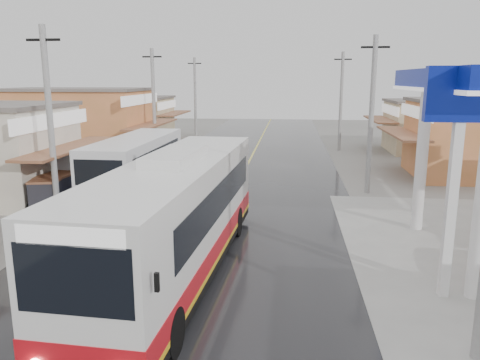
{
  "coord_description": "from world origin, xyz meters",
  "views": [
    {
      "loc": [
        2.92,
        -9.48,
        5.89
      ],
      "look_at": [
        1.08,
        7.59,
        2.15
      ],
      "focal_mm": 35.0,
      "sensor_mm": 36.0,
      "label": 1
    }
  ],
  "objects_px": {
    "second_bus": "(136,165)",
    "cyclist": "(87,237)",
    "tricycle_near": "(57,188)",
    "coach_bus": "(178,216)",
    "tyre_stack": "(44,228)",
    "tricycle_far": "(48,192)"
  },
  "relations": [
    {
      "from": "second_bus",
      "to": "cyclist",
      "type": "height_order",
      "value": "second_bus"
    },
    {
      "from": "second_bus",
      "to": "tricycle_near",
      "type": "height_order",
      "value": "second_bus"
    },
    {
      "from": "coach_bus",
      "to": "tyre_stack",
      "type": "relative_size",
      "value": 14.19
    },
    {
      "from": "cyclist",
      "to": "tricycle_near",
      "type": "height_order",
      "value": "cyclist"
    },
    {
      "from": "second_bus",
      "to": "tyre_stack",
      "type": "height_order",
      "value": "second_bus"
    },
    {
      "from": "coach_bus",
      "to": "tyre_stack",
      "type": "height_order",
      "value": "coach_bus"
    },
    {
      "from": "second_bus",
      "to": "tyre_stack",
      "type": "xyz_separation_m",
      "value": [
        -1.68,
        -6.14,
        -1.39
      ]
    },
    {
      "from": "tyre_stack",
      "to": "second_bus",
      "type": "bearing_deg",
      "value": 74.73
    },
    {
      "from": "cyclist",
      "to": "second_bus",
      "type": "bearing_deg",
      "value": 77.09
    },
    {
      "from": "second_bus",
      "to": "cyclist",
      "type": "distance_m",
      "value": 8.28
    },
    {
      "from": "tricycle_near",
      "to": "tricycle_far",
      "type": "xyz_separation_m",
      "value": [
        -0.03,
        -0.75,
        -0.01
      ]
    },
    {
      "from": "cyclist",
      "to": "tricycle_far",
      "type": "xyz_separation_m",
      "value": [
        -3.99,
        4.98,
        0.23
      ]
    },
    {
      "from": "tricycle_near",
      "to": "tricycle_far",
      "type": "relative_size",
      "value": 1.02
    },
    {
      "from": "coach_bus",
      "to": "tricycle_far",
      "type": "height_order",
      "value": "coach_bus"
    },
    {
      "from": "tricycle_near",
      "to": "tyre_stack",
      "type": "xyz_separation_m",
      "value": [
        1.32,
        -3.71,
        -0.68
      ]
    },
    {
      "from": "coach_bus",
      "to": "tricycle_far",
      "type": "distance_m",
      "value": 9.63
    },
    {
      "from": "coach_bus",
      "to": "cyclist",
      "type": "distance_m",
      "value": 3.78
    },
    {
      "from": "coach_bus",
      "to": "tricycle_far",
      "type": "relative_size",
      "value": 5.87
    },
    {
      "from": "coach_bus",
      "to": "tricycle_near",
      "type": "bearing_deg",
      "value": 140.63
    },
    {
      "from": "coach_bus",
      "to": "tricycle_far",
      "type": "bearing_deg",
      "value": 144.06
    },
    {
      "from": "coach_bus",
      "to": "second_bus",
      "type": "relative_size",
      "value": 1.36
    },
    {
      "from": "cyclist",
      "to": "tyre_stack",
      "type": "bearing_deg",
      "value": 122.92
    }
  ]
}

